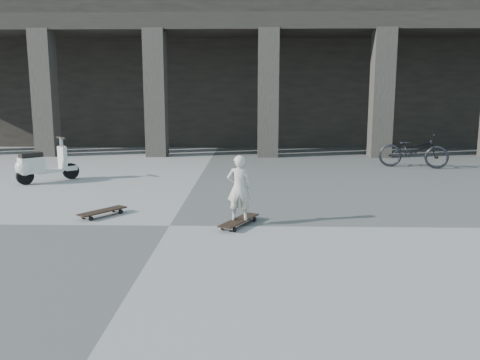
{
  "coord_description": "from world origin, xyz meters",
  "views": [
    {
      "loc": [
        1.33,
        -7.79,
        2.15
      ],
      "look_at": [
        1.11,
        0.53,
        0.65
      ],
      "focal_mm": 38.0,
      "sensor_mm": 36.0,
      "label": 1
    }
  ],
  "objects_px": {
    "skateboard_spare": "(102,212)",
    "bicycle": "(413,150)",
    "scooter": "(37,166)",
    "longboard": "(239,221)",
    "child": "(239,188)"
  },
  "relations": [
    {
      "from": "child",
      "to": "longboard",
      "type": "bearing_deg",
      "value": 180.0
    },
    {
      "from": "skateboard_spare",
      "to": "bicycle",
      "type": "relative_size",
      "value": 0.46
    },
    {
      "from": "skateboard_spare",
      "to": "bicycle",
      "type": "bearing_deg",
      "value": -14.48
    },
    {
      "from": "skateboard_spare",
      "to": "bicycle",
      "type": "xyz_separation_m",
      "value": [
        6.99,
        5.68,
        0.4
      ]
    },
    {
      "from": "longboard",
      "to": "child",
      "type": "xyz_separation_m",
      "value": [
        0.0,
        0.0,
        0.54
      ]
    },
    {
      "from": "skateboard_spare",
      "to": "scooter",
      "type": "bearing_deg",
      "value": 74.65
    },
    {
      "from": "child",
      "to": "bicycle",
      "type": "height_order",
      "value": "child"
    },
    {
      "from": "longboard",
      "to": "child",
      "type": "distance_m",
      "value": 0.54
    },
    {
      "from": "longboard",
      "to": "skateboard_spare",
      "type": "bearing_deg",
      "value": 103.19
    },
    {
      "from": "scooter",
      "to": "bicycle",
      "type": "bearing_deg",
      "value": -28.74
    },
    {
      "from": "child",
      "to": "bicycle",
      "type": "xyz_separation_m",
      "value": [
        4.63,
        6.22,
        -0.13
      ]
    },
    {
      "from": "longboard",
      "to": "scooter",
      "type": "relative_size",
      "value": 0.86
    },
    {
      "from": "longboard",
      "to": "skateboard_spare",
      "type": "distance_m",
      "value": 2.41
    },
    {
      "from": "longboard",
      "to": "bicycle",
      "type": "xyz_separation_m",
      "value": [
        4.63,
        6.22,
        0.41
      ]
    },
    {
      "from": "scooter",
      "to": "bicycle",
      "type": "relative_size",
      "value": 0.62
    }
  ]
}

